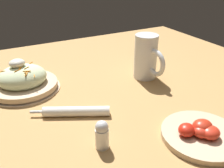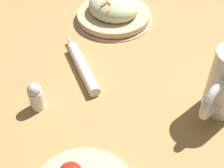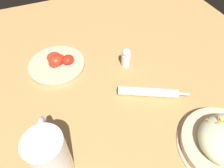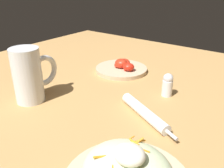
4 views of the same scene
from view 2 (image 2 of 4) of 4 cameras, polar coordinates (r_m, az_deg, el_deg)
name	(u,v)px [view 2 (image 2 of 4)]	position (r m, az deg, el deg)	size (l,w,h in m)	color
ground_plane	(125,105)	(0.73, 2.28, -3.77)	(1.43, 1.43, 0.00)	#B2844C
salad_plate	(114,10)	(0.98, 0.28, 13.25)	(0.24, 0.24, 0.11)	#D1B28E
napkin_roll	(82,67)	(0.81, -5.36, 3.01)	(0.21, 0.12, 0.03)	white
salt_shaker	(36,96)	(0.72, -13.64, -2.14)	(0.03, 0.03, 0.07)	white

